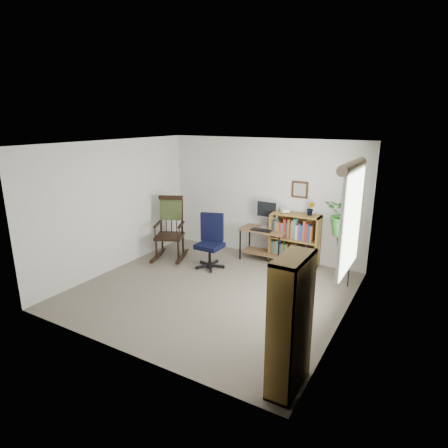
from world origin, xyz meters
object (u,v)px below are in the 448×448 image
Objects in this scene: low_bookshelf at (294,239)px; tall_bookshelf at (290,324)px; rocking_chair at (169,228)px; office_chair at (210,242)px; desk at (263,245)px.

tall_bookshelf is (1.16, -3.38, 0.24)m from low_bookshelf.
rocking_chair is 1.27× the size of low_bookshelf.
rocking_chair is 2.49m from low_bookshelf.
office_chair is at bearing 136.16° from tall_bookshelf.
office_chair is at bearing -26.40° from rocking_chair.
desk is 3.73m from tall_bookshelf.
low_bookshelf is at bearing 108.95° from tall_bookshelf.
tall_bookshelf reaches higher than office_chair.
desk is 1.92m from rocking_chair.
desk is 0.64m from low_bookshelf.
office_chair is 0.98m from rocking_chair.
tall_bookshelf is at bearing -61.78° from office_chair.
rocking_chair is (-1.69, -0.85, 0.32)m from desk.
office_chair reaches higher than low_bookshelf.
rocking_chair is (-0.98, 0.03, 0.12)m from office_chair.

